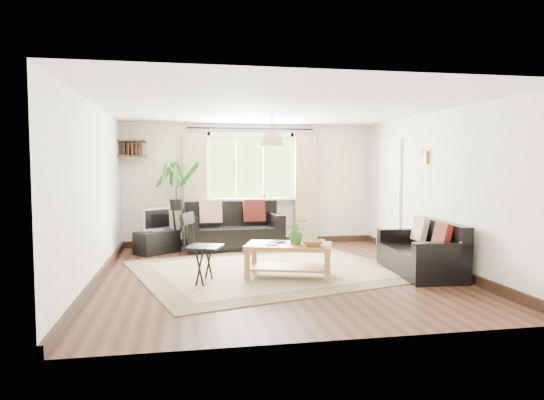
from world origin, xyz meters
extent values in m
plane|color=black|center=(0.00, 0.00, 0.00)|extent=(5.50, 5.50, 0.00)
plane|color=white|center=(0.00, 0.00, 2.40)|extent=(5.50, 5.50, 0.00)
cube|color=white|center=(0.00, 2.75, 1.20)|extent=(5.00, 0.02, 2.40)
cube|color=white|center=(0.00, -2.75, 1.20)|extent=(5.00, 0.02, 2.40)
cube|color=white|center=(-2.50, 0.00, 1.20)|extent=(0.02, 5.50, 2.40)
cube|color=white|center=(2.50, 0.00, 1.20)|extent=(0.02, 5.50, 2.40)
cube|color=beige|center=(-0.07, 0.25, 0.01)|extent=(4.49, 4.12, 0.02)
cube|color=silver|center=(2.47, 1.70, 1.00)|extent=(0.06, 0.96, 2.06)
imported|color=#2E6126|center=(0.23, -0.27, 0.66)|extent=(0.35, 0.31, 0.35)
imported|color=olive|center=(0.40, -0.50, 0.52)|extent=(0.42, 0.42, 0.08)
imported|color=white|center=(-0.21, -0.30, 0.49)|extent=(0.18, 0.23, 0.02)
imported|color=#563222|center=(-0.07, -0.09, 0.49)|extent=(0.27, 0.26, 0.02)
cube|color=black|center=(-1.81, 2.02, 0.20)|extent=(0.84, 0.80, 0.40)
imported|color=#2D6023|center=(0.25, 2.63, 1.06)|extent=(0.14, 0.10, 0.27)
camera|label=1|loc=(-1.32, -6.83, 1.56)|focal=32.00mm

